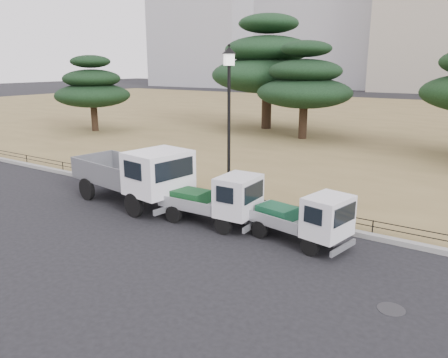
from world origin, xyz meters
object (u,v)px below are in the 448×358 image
Objects in this scene: truck_kei_front at (217,199)px; street_lamp at (229,100)px; truck_kei_rear at (304,218)px; tarp_pile at (115,169)px; truck_large at (135,173)px.

truck_kei_front is 3.67m from street_lamp.
truck_kei_rear is 5.24m from street_lamp.
tarp_pile is (-6.47, 0.35, -3.43)m from street_lamp.
street_lamp is at bearing -3.12° from tarp_pile.
truck_kei_rear is at bearing 0.10° from truck_kei_front.
truck_kei_rear is 2.31× the size of tarp_pile.
truck_kei_rear is (6.85, -0.01, -0.43)m from truck_large.
truck_kei_front is 2.37× the size of tarp_pile.
truck_kei_front is 3.07m from truck_kei_rear.
truck_large reaches higher than truck_kei_front.
truck_kei_front reaches higher than truck_kei_rear.
truck_kei_rear is at bearing -25.01° from street_lamp.
truck_kei_front is 0.60× the size of street_lamp.
tarp_pile is (-3.42, 2.12, -0.72)m from truck_large.
truck_kei_rear is 10.50m from tarp_pile.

